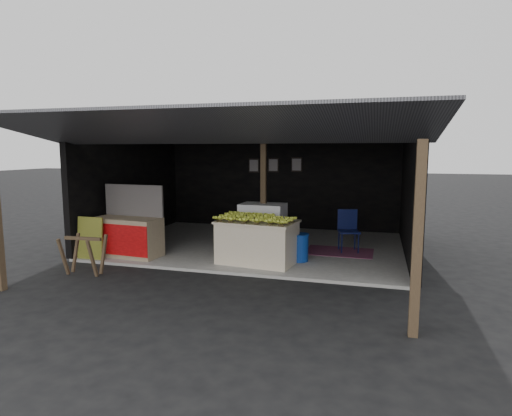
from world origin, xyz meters
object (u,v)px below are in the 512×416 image
(water_barrel, at_px, (299,248))
(sawhorse, at_px, (83,251))
(white_crate, at_px, (263,228))
(neighbor_stall, at_px, (127,235))
(plastic_chair, at_px, (348,227))
(banana_table, at_px, (257,242))

(water_barrel, bearing_deg, sawhorse, -152.91)
(white_crate, relative_size, water_barrel, 2.01)
(neighbor_stall, bearing_deg, water_barrel, 13.53)
(neighbor_stall, height_order, plastic_chair, neighbor_stall)
(white_crate, xyz_separation_m, water_barrel, (0.96, -0.62, -0.28))
(banana_table, distance_m, plastic_chair, 2.34)
(neighbor_stall, height_order, water_barrel, neighbor_stall)
(sawhorse, relative_size, plastic_chair, 0.80)
(banana_table, bearing_deg, white_crate, 105.50)
(banana_table, xyz_separation_m, sawhorse, (-2.99, -1.57, -0.03))
(plastic_chair, bearing_deg, banana_table, -152.47)
(sawhorse, bearing_deg, neighbor_stall, 83.78)
(banana_table, height_order, sawhorse, banana_table)
(sawhorse, bearing_deg, white_crate, 39.18)
(banana_table, relative_size, white_crate, 1.53)
(banana_table, xyz_separation_m, plastic_chair, (1.72, 1.58, 0.13))
(neighbor_stall, bearing_deg, plastic_chair, 25.75)
(water_barrel, xyz_separation_m, plastic_chair, (0.91, 1.20, 0.29))
(neighbor_stall, bearing_deg, white_crate, 28.09)
(banana_table, relative_size, water_barrel, 3.08)
(banana_table, height_order, white_crate, white_crate)
(white_crate, height_order, sawhorse, white_crate)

